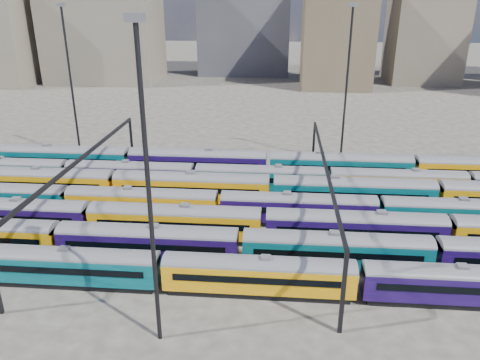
# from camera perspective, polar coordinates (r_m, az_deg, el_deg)

# --- Properties ---
(ground) EXTENTS (500.00, 500.00, 0.00)m
(ground) POSITION_cam_1_polar(r_m,az_deg,el_deg) (59.22, 0.18, -5.12)
(ground) COLOR #3E3A35
(ground) RESTS_ON ground
(rake_0) EXTENTS (92.70, 2.72, 4.56)m
(rake_0) POSITION_cam_1_polar(r_m,az_deg,el_deg) (44.85, 2.28, -11.11)
(rake_0) COLOR black
(rake_0) RESTS_ON ground
(rake_1) EXTENTS (137.47, 2.87, 4.83)m
(rake_1) POSITION_cam_1_polar(r_m,az_deg,el_deg) (50.86, -11.16, -7.12)
(rake_1) COLOR black
(rake_1) RESTS_ON ground
(rake_2) EXTENTS (122.13, 2.98, 5.01)m
(rake_2) POSITION_cam_1_polar(r_m,az_deg,el_deg) (57.71, -17.91, -4.09)
(rake_2) COLOR black
(rake_2) RESTS_ON ground
(rake_3) EXTENTS (136.54, 2.85, 4.80)m
(rake_3) POSITION_cam_1_polar(r_m,az_deg,el_deg) (58.03, 7.09, -3.12)
(rake_3) COLOR black
(rake_3) RESTS_ON ground
(rake_4) EXTENTS (150.03, 3.13, 5.28)m
(rake_4) POSITION_cam_1_polar(r_m,az_deg,el_deg) (63.26, 13.64, -1.20)
(rake_4) COLOR black
(rake_4) RESTS_ON ground
(rake_5) EXTENTS (114.83, 2.80, 4.71)m
(rake_5) POSITION_cam_1_polar(r_m,az_deg,el_deg) (67.60, 10.72, 0.26)
(rake_5) COLOR black
(rake_5) RESTS_ON ground
(rake_6) EXTENTS (108.41, 3.17, 5.35)m
(rake_6) POSITION_cam_1_polar(r_m,az_deg,el_deg) (72.41, 12.10, 1.89)
(rake_6) COLOR black
(rake_6) RESTS_ON ground
(gantry_1) EXTENTS (0.35, 40.35, 8.03)m
(gantry_1) POSITION_cam_1_polar(r_m,az_deg,el_deg) (61.36, -18.78, 1.55)
(gantry_1) COLOR black
(gantry_1) RESTS_ON ground
(gantry_2) EXTENTS (0.35, 40.35, 8.03)m
(gantry_2) POSITION_cam_1_polar(r_m,az_deg,el_deg) (56.62, 10.33, 0.72)
(gantry_2) COLOR black
(gantry_2) RESTS_ON ground
(mast_1) EXTENTS (1.40, 0.50, 25.60)m
(mast_1) POSITION_cam_1_polar(r_m,az_deg,el_deg) (83.21, -19.96, 11.58)
(mast_1) COLOR black
(mast_1) RESTS_ON ground
(mast_2) EXTENTS (1.40, 0.50, 25.60)m
(mast_2) POSITION_cam_1_polar(r_m,az_deg,el_deg) (34.51, -11.15, -0.32)
(mast_2) COLOR black
(mast_2) RESTS_ON ground
(mast_3) EXTENTS (1.40, 0.50, 25.60)m
(mast_3) POSITION_cam_1_polar(r_m,az_deg,el_deg) (78.50, 12.92, 11.78)
(mast_3) COLOR black
(mast_3) RESTS_ON ground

